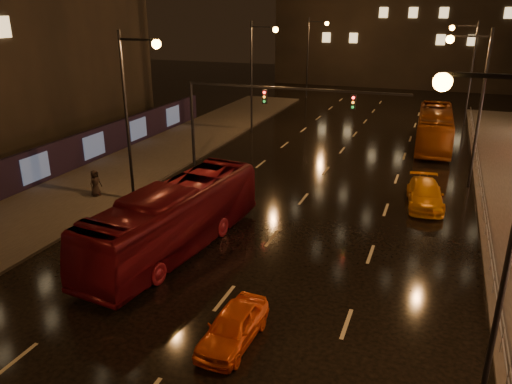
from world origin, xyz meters
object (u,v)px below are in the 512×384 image
at_px(bus_curb, 435,128).
at_px(taxi_far, 425,194).
at_px(bus_red, 175,218).
at_px(taxi_near, 233,326).
at_px(pedestrian_c, 95,183).

distance_m(bus_curb, taxi_far, 14.60).
bearing_deg(bus_red, taxi_near, -40.18).
distance_m(bus_red, pedestrian_c, 9.25).
relative_size(taxi_far, pedestrian_c, 2.93).
height_order(bus_curb, taxi_near, bus_curb).
xyz_separation_m(bus_curb, taxi_far, (0.08, -14.57, -0.89)).
bearing_deg(bus_red, pedestrian_c, 157.36).
distance_m(bus_curb, taxi_near, 31.05).
bearing_deg(bus_red, taxi_far, 49.06).
xyz_separation_m(taxi_near, pedestrian_c, (-13.53, 10.13, 0.33)).
xyz_separation_m(bus_curb, pedestrian_c, (-19.04, -20.41, -0.61)).
relative_size(bus_red, taxi_near, 3.13).
bearing_deg(taxi_far, pedestrian_c, -169.69).
bearing_deg(bus_curb, taxi_far, -91.36).
height_order(bus_red, taxi_near, bus_red).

